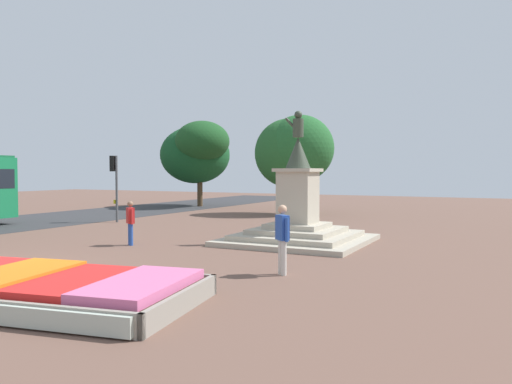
{
  "coord_description": "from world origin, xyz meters",
  "views": [
    {
      "loc": [
        11.66,
        -7.98,
        2.59
      ],
      "look_at": [
        4.93,
        5.27,
        1.98
      ],
      "focal_mm": 35.0,
      "sensor_mm": 36.0,
      "label": 1
    }
  ],
  "objects_px": {
    "traffic_light_far_corner": "(115,176)",
    "pedestrian_crossing_plaza": "(282,234)",
    "flower_planter": "(43,289)",
    "statue_monument": "(298,220)",
    "pedestrian_near_planter": "(130,220)"
  },
  "relations": [
    {
      "from": "traffic_light_far_corner",
      "to": "pedestrian_crossing_plaza",
      "type": "xyz_separation_m",
      "value": [
        12.98,
        -8.12,
        -1.33
      ]
    },
    {
      "from": "flower_planter",
      "to": "statue_monument",
      "type": "height_order",
      "value": "statue_monument"
    },
    {
      "from": "statue_monument",
      "to": "pedestrian_near_planter",
      "type": "xyz_separation_m",
      "value": [
        -4.99,
        -3.3,
        0.05
      ]
    },
    {
      "from": "traffic_light_far_corner",
      "to": "statue_monument",
      "type": "bearing_deg",
      "value": -13.18
    },
    {
      "from": "flower_planter",
      "to": "pedestrian_crossing_plaza",
      "type": "xyz_separation_m",
      "value": [
        3.19,
        4.54,
        0.76
      ]
    },
    {
      "from": "statue_monument",
      "to": "pedestrian_crossing_plaza",
      "type": "distance_m",
      "value": 5.8
    },
    {
      "from": "flower_planter",
      "to": "pedestrian_crossing_plaza",
      "type": "distance_m",
      "value": 5.6
    },
    {
      "from": "statue_monument",
      "to": "traffic_light_far_corner",
      "type": "bearing_deg",
      "value": 166.82
    },
    {
      "from": "pedestrian_near_planter",
      "to": "pedestrian_crossing_plaza",
      "type": "xyz_separation_m",
      "value": [
        6.81,
        -2.2,
        0.13
      ]
    },
    {
      "from": "flower_planter",
      "to": "statue_monument",
      "type": "distance_m",
      "value": 10.15
    },
    {
      "from": "pedestrian_near_planter",
      "to": "statue_monument",
      "type": "bearing_deg",
      "value": 33.48
    },
    {
      "from": "traffic_light_far_corner",
      "to": "pedestrian_near_planter",
      "type": "distance_m",
      "value": 8.67
    },
    {
      "from": "flower_planter",
      "to": "statue_monument",
      "type": "bearing_deg",
      "value": 82.24
    },
    {
      "from": "statue_monument",
      "to": "flower_planter",
      "type": "bearing_deg",
      "value": -97.76
    },
    {
      "from": "statue_monument",
      "to": "pedestrian_crossing_plaza",
      "type": "xyz_separation_m",
      "value": [
        1.82,
        -5.5,
        0.19
      ]
    }
  ]
}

